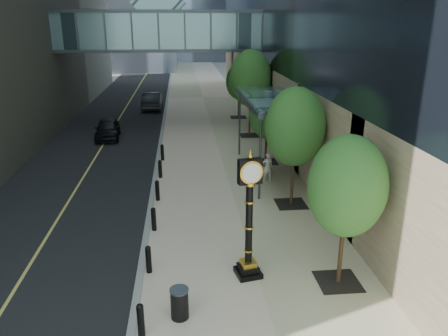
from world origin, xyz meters
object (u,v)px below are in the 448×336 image
(pedestrian, at_px, (268,167))
(street_clock, at_px, (249,225))
(car_near, at_px, (108,129))
(trash_bin, at_px, (180,304))
(car_far, at_px, (152,100))

(pedestrian, bearing_deg, street_clock, 65.71)
(car_near, bearing_deg, street_clock, -72.83)
(pedestrian, relative_size, car_near, 0.39)
(trash_bin, relative_size, pedestrian, 0.56)
(street_clock, distance_m, pedestrian, 9.31)
(street_clock, distance_m, car_far, 30.69)
(pedestrian, distance_m, car_far, 22.56)
(trash_bin, bearing_deg, car_far, 94.68)
(street_clock, xyz_separation_m, pedestrian, (2.38, 8.93, -1.07))
(street_clock, height_order, pedestrian, street_clock)
(street_clock, relative_size, trash_bin, 4.82)
(trash_bin, xyz_separation_m, car_far, (-2.64, 32.31, 0.33))
(street_clock, bearing_deg, car_near, 100.32)
(pedestrian, distance_m, car_near, 14.32)
(trash_bin, relative_size, car_near, 0.22)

